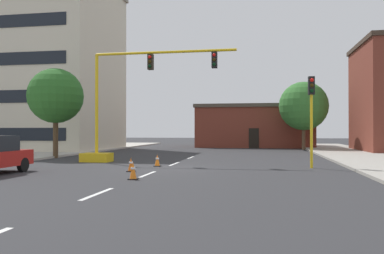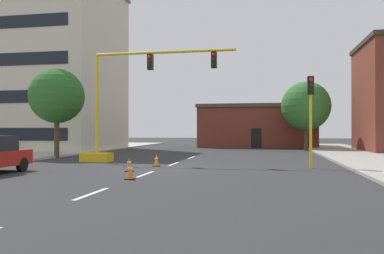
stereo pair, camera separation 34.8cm
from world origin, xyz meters
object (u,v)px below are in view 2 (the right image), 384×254
(tree_right_far, at_px, (306,106))
(traffic_cone_roadside_b, at_px, (130,171))
(traffic_light_pole_right, at_px, (311,101))
(tree_left_near, at_px, (57,96))
(traffic_signal_gantry, at_px, (116,125))
(traffic_cone_roadside_c, at_px, (156,160))
(traffic_cone_roadside_a, at_px, (129,165))

(tree_right_far, distance_m, traffic_cone_roadside_b, 27.91)
(traffic_light_pole_right, xyz_separation_m, tree_left_near, (-17.10, 4.64, 0.91))
(traffic_light_pole_right, bearing_deg, traffic_cone_roadside_b, -141.21)
(traffic_signal_gantry, xyz_separation_m, traffic_cone_roadside_c, (3.29, -2.32, -1.95))
(traffic_signal_gantry, bearing_deg, traffic_cone_roadside_c, -35.21)
(tree_right_far, xyz_separation_m, traffic_cone_roadside_c, (-9.89, -20.21, -4.10))
(traffic_light_pole_right, relative_size, traffic_cone_roadside_a, 6.98)
(tree_left_near, height_order, traffic_cone_roadside_c, tree_left_near)
(tree_left_near, distance_m, tree_right_far, 24.13)
(tree_right_far, bearing_deg, traffic_cone_roadside_c, -116.07)
(traffic_cone_roadside_b, xyz_separation_m, traffic_cone_roadside_c, (-0.55, 5.77, -0.02))
(tree_left_near, bearing_deg, traffic_light_pole_right, -15.17)
(traffic_cone_roadside_a, bearing_deg, tree_right_far, 65.75)
(traffic_light_pole_right, bearing_deg, traffic_cone_roadside_a, -159.28)
(traffic_light_pole_right, height_order, traffic_cone_roadside_c, traffic_light_pole_right)
(traffic_cone_roadside_a, relative_size, traffic_cone_roadside_c, 1.03)
(tree_right_far, bearing_deg, traffic_light_pole_right, -94.80)
(tree_left_near, xyz_separation_m, traffic_cone_roadside_a, (8.36, -7.95, -4.10))
(traffic_cone_roadside_b, bearing_deg, traffic_cone_roadside_c, 95.43)
(traffic_signal_gantry, xyz_separation_m, traffic_light_pole_right, (11.52, -1.92, 1.25))
(traffic_cone_roadside_b, bearing_deg, traffic_signal_gantry, 115.40)
(tree_right_far, height_order, traffic_cone_roadside_c, tree_right_far)
(tree_right_far, xyz_separation_m, traffic_cone_roadside_b, (-9.34, -25.98, -4.08))
(tree_left_near, xyz_separation_m, tree_right_far, (18.77, 15.17, -0.00))
(traffic_cone_roadside_a, bearing_deg, tree_left_near, 136.44)
(tree_left_near, bearing_deg, traffic_cone_roadside_a, -43.56)
(traffic_signal_gantry, distance_m, traffic_cone_roadside_a, 6.23)
(traffic_signal_gantry, distance_m, traffic_cone_roadside_b, 9.16)
(tree_right_far, distance_m, traffic_cone_roadside_a, 25.68)
(traffic_light_pole_right, bearing_deg, tree_right_far, 85.20)
(tree_left_near, xyz_separation_m, traffic_cone_roadside_b, (9.43, -10.81, -4.08))
(tree_left_near, relative_size, traffic_cone_roadside_c, 9.58)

